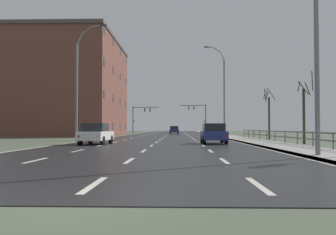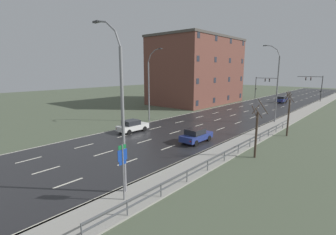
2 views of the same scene
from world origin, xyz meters
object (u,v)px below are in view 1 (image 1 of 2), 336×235
(car_far_right, at_px, (96,134))
(brick_building, at_px, (75,88))
(traffic_signal_left, at_px, (140,114))
(car_near_right, at_px, (174,130))
(traffic_signal_right, at_px, (199,113))
(car_mid_centre, at_px, (214,133))
(street_lamp_foreground, at_px, (312,30))
(street_lamp_left_bank, at_px, (79,84))
(street_lamp_midground, at_px, (223,93))

(car_far_right, xyz_separation_m, brick_building, (-10.58, 29.81, 6.89))
(traffic_signal_left, distance_m, car_near_right, 10.11)
(traffic_signal_right, xyz_separation_m, car_mid_centre, (-1.92, -49.46, -3.63))
(car_mid_centre, xyz_separation_m, brick_building, (-19.42, 28.33, 6.89))
(traffic_signal_right, xyz_separation_m, traffic_signal_left, (-12.93, -1.95, -0.33))
(car_far_right, bearing_deg, traffic_signal_right, 80.04)
(traffic_signal_left, bearing_deg, brick_building, -113.70)
(car_near_right, height_order, brick_building, brick_building)
(street_lamp_foreground, xyz_separation_m, street_lamp_left_bank, (-14.84, 17.34, -0.03))
(street_lamp_midground, bearing_deg, traffic_signal_left, 114.07)
(traffic_signal_right, relative_size, traffic_signal_left, 1.09)
(street_lamp_foreground, height_order, traffic_signal_right, street_lamp_foreground)
(car_mid_centre, bearing_deg, car_far_right, -170.33)
(street_lamp_midground, bearing_deg, street_lamp_left_bank, -142.10)
(street_lamp_foreground, distance_m, street_lamp_midground, 28.90)
(traffic_signal_right, height_order, car_far_right, traffic_signal_right)
(car_mid_centre, relative_size, car_far_right, 0.99)
(street_lamp_left_bank, bearing_deg, street_lamp_foreground, -49.45)
(car_far_right, bearing_deg, traffic_signal_left, 94.50)
(car_near_right, height_order, car_far_right, same)
(traffic_signal_right, height_order, car_near_right, traffic_signal_right)
(street_lamp_foreground, distance_m, street_lamp_left_bank, 22.82)
(street_lamp_left_bank, distance_m, brick_building, 24.73)
(car_far_right, bearing_deg, street_lamp_left_bank, 118.26)
(street_lamp_midground, xyz_separation_m, car_near_right, (-6.41, 25.12, -4.81))
(traffic_signal_left, bearing_deg, street_lamp_midground, -65.93)
(street_lamp_left_bank, bearing_deg, street_lamp_midground, 37.90)
(street_lamp_midground, height_order, car_near_right, street_lamp_midground)
(car_mid_centre, bearing_deg, street_lamp_left_bank, 158.06)
(street_lamp_foreground, relative_size, car_mid_centre, 2.66)
(traffic_signal_right, height_order, traffic_signal_left, traffic_signal_right)
(traffic_signal_left, distance_m, car_mid_centre, 48.88)
(car_near_right, bearing_deg, traffic_signal_right, 53.50)
(street_lamp_foreground, relative_size, brick_building, 0.49)
(street_lamp_foreground, bearing_deg, car_far_right, 136.78)
(street_lamp_foreground, relative_size, traffic_signal_left, 1.85)
(car_mid_centre, bearing_deg, street_lamp_foreground, -76.89)
(brick_building, bearing_deg, street_lamp_midground, -28.10)
(traffic_signal_left, bearing_deg, street_lamp_foreground, -76.98)
(street_lamp_foreground, xyz_separation_m, car_near_right, (-6.39, 54.02, -4.53))
(street_lamp_midground, bearing_deg, street_lamp_foreground, -90.03)
(traffic_signal_left, relative_size, car_near_right, 1.42)
(car_near_right, distance_m, car_far_right, 43.35)
(traffic_signal_right, xyz_separation_m, car_near_right, (-5.45, -7.91, -3.63))
(street_lamp_left_bank, xyz_separation_m, traffic_signal_left, (0.97, 42.64, -1.20))
(car_mid_centre, bearing_deg, street_lamp_midground, 80.27)
(car_near_right, distance_m, brick_building, 21.78)
(street_lamp_left_bank, bearing_deg, traffic_signal_left, 88.70)
(street_lamp_midground, relative_size, car_mid_centre, 2.80)
(street_lamp_foreground, height_order, street_lamp_left_bank, street_lamp_foreground)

